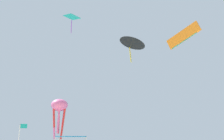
# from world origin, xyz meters

# --- Properties ---
(canopy_tent) EXTENTS (2.63, 3.32, 2.28)m
(canopy_tent) POSITION_xyz_m (-3.87, 2.32, 2.16)
(canopy_tent) COLOR #B2B2B7
(canopy_tent) RESTS_ON ground
(banner_flag) EXTENTS (0.61, 0.06, 3.24)m
(banner_flag) POSITION_xyz_m (-7.99, 0.63, 1.98)
(banner_flag) COLOR silver
(banner_flag) RESTS_ON ground
(kite_parafoil_orange) EXTENTS (3.88, 4.21, 3.26)m
(kite_parafoil_orange) POSITION_xyz_m (11.32, 10.74, 16.59)
(kite_parafoil_orange) COLOR orange
(kite_diamond_teal) EXTENTS (2.63, 2.63, 2.73)m
(kite_diamond_teal) POSITION_xyz_m (-4.96, 11.47, 18.90)
(kite_diamond_teal) COLOR teal
(kite_delta_black) EXTENTS (4.90, 4.88, 4.34)m
(kite_delta_black) POSITION_xyz_m (5.31, 18.03, 18.45)
(kite_delta_black) COLOR black
(kite_octopus_pink) EXTENTS (3.89, 3.89, 6.65)m
(kite_octopus_pink) POSITION_xyz_m (-6.93, 21.51, 7.28)
(kite_octopus_pink) COLOR pink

